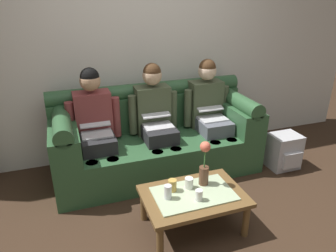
{
  "coord_description": "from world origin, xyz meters",
  "views": [
    {
      "loc": [
        -0.93,
        -1.9,
        1.91
      ],
      "look_at": [
        0.02,
        0.79,
        0.68
      ],
      "focal_mm": 33.4,
      "sensor_mm": 36.0,
      "label": 1
    }
  ],
  "objects_px": {
    "person_left": "(95,123)",
    "cup_near_left": "(172,185)",
    "couch": "(156,139)",
    "person_right": "(209,109)",
    "cup_far_left": "(198,195)",
    "flower_vase": "(204,165)",
    "person_middle": "(155,116)",
    "coffee_table": "(193,198)",
    "backpack_right": "(284,152)",
    "cup_far_center": "(189,183)",
    "cup_near_right": "(168,192)"
  },
  "relations": [
    {
      "from": "cup_far_left",
      "to": "flower_vase",
      "type": "bearing_deg",
      "value": 55.08
    },
    {
      "from": "cup_near_right",
      "to": "cup_far_center",
      "type": "bearing_deg",
      "value": 20.15
    },
    {
      "from": "flower_vase",
      "to": "person_left",
      "type": "bearing_deg",
      "value": 129.02
    },
    {
      "from": "coffee_table",
      "to": "cup_far_center",
      "type": "distance_m",
      "value": 0.13
    },
    {
      "from": "couch",
      "to": "person_middle",
      "type": "height_order",
      "value": "person_middle"
    },
    {
      "from": "person_middle",
      "to": "coffee_table",
      "type": "relative_size",
      "value": 1.43
    },
    {
      "from": "person_left",
      "to": "cup_near_left",
      "type": "distance_m",
      "value": 1.13
    },
    {
      "from": "person_middle",
      "to": "cup_far_center",
      "type": "xyz_separation_m",
      "value": [
        -0.01,
        -0.99,
        -0.25
      ]
    },
    {
      "from": "flower_vase",
      "to": "cup_near_left",
      "type": "xyz_separation_m",
      "value": [
        -0.29,
        -0.01,
        -0.14
      ]
    },
    {
      "from": "person_left",
      "to": "cup_far_left",
      "type": "xyz_separation_m",
      "value": [
        0.65,
        -1.18,
        -0.25
      ]
    },
    {
      "from": "person_right",
      "to": "coffee_table",
      "type": "xyz_separation_m",
      "value": [
        -0.65,
        -1.07,
        -0.36
      ]
    },
    {
      "from": "couch",
      "to": "cup_far_center",
      "type": "xyz_separation_m",
      "value": [
        -0.01,
        -0.99,
        0.03
      ]
    },
    {
      "from": "coffee_table",
      "to": "cup_far_left",
      "type": "distance_m",
      "value": 0.14
    },
    {
      "from": "cup_far_center",
      "to": "backpack_right",
      "type": "height_order",
      "value": "cup_far_center"
    },
    {
      "from": "person_left",
      "to": "cup_far_center",
      "type": "xyz_separation_m",
      "value": [
        0.65,
        -0.99,
        -0.25
      ]
    },
    {
      "from": "person_left",
      "to": "cup_far_center",
      "type": "distance_m",
      "value": 1.21
    },
    {
      "from": "couch",
      "to": "person_right",
      "type": "height_order",
      "value": "person_right"
    },
    {
      "from": "cup_near_left",
      "to": "flower_vase",
      "type": "bearing_deg",
      "value": 1.32
    },
    {
      "from": "cup_far_center",
      "to": "cup_near_left",
      "type": "bearing_deg",
      "value": 176.8
    },
    {
      "from": "person_right",
      "to": "person_middle",
      "type": "bearing_deg",
      "value": -180.0
    },
    {
      "from": "cup_near_left",
      "to": "cup_far_left",
      "type": "bearing_deg",
      "value": -51.67
    },
    {
      "from": "cup_far_center",
      "to": "coffee_table",
      "type": "bearing_deg",
      "value": -84.14
    },
    {
      "from": "person_right",
      "to": "cup_far_left",
      "type": "relative_size",
      "value": 12.89
    },
    {
      "from": "couch",
      "to": "coffee_table",
      "type": "height_order",
      "value": "couch"
    },
    {
      "from": "person_right",
      "to": "cup_near_left",
      "type": "bearing_deg",
      "value": -129.55
    },
    {
      "from": "person_middle",
      "to": "flower_vase",
      "type": "xyz_separation_m",
      "value": [
        0.14,
        -0.98,
        -0.11
      ]
    },
    {
      "from": "cup_far_center",
      "to": "backpack_right",
      "type": "relative_size",
      "value": 0.24
    },
    {
      "from": "couch",
      "to": "cup_near_left",
      "type": "xyz_separation_m",
      "value": [
        -0.16,
        -0.99,
        0.04
      ]
    },
    {
      "from": "person_left",
      "to": "person_right",
      "type": "xyz_separation_m",
      "value": [
        1.31,
        -0.0,
        0.0
      ]
    },
    {
      "from": "couch",
      "to": "coffee_table",
      "type": "distance_m",
      "value": 1.08
    },
    {
      "from": "flower_vase",
      "to": "cup_near_right",
      "type": "relative_size",
      "value": 3.36
    },
    {
      "from": "couch",
      "to": "person_right",
      "type": "xyz_separation_m",
      "value": [
        0.65,
        -0.0,
        0.29
      ]
    },
    {
      "from": "person_right",
      "to": "cup_near_left",
      "type": "height_order",
      "value": "person_right"
    },
    {
      "from": "coffee_table",
      "to": "backpack_right",
      "type": "xyz_separation_m",
      "value": [
        1.41,
        0.6,
        -0.1
      ]
    },
    {
      "from": "person_right",
      "to": "cup_near_left",
      "type": "xyz_separation_m",
      "value": [
        -0.81,
        -0.98,
        -0.25
      ]
    },
    {
      "from": "couch",
      "to": "cup_far_center",
      "type": "height_order",
      "value": "couch"
    },
    {
      "from": "person_middle",
      "to": "person_right",
      "type": "bearing_deg",
      "value": 0.0
    },
    {
      "from": "person_middle",
      "to": "cup_far_left",
      "type": "xyz_separation_m",
      "value": [
        -0.0,
        -1.18,
        -0.26
      ]
    },
    {
      "from": "person_middle",
      "to": "person_right",
      "type": "relative_size",
      "value": 1.0
    },
    {
      "from": "couch",
      "to": "person_right",
      "type": "distance_m",
      "value": 0.71
    },
    {
      "from": "person_left",
      "to": "cup_near_right",
      "type": "xyz_separation_m",
      "value": [
        0.43,
        -1.07,
        -0.24
      ]
    },
    {
      "from": "backpack_right",
      "to": "couch",
      "type": "bearing_deg",
      "value": 161.3
    },
    {
      "from": "cup_far_center",
      "to": "person_left",
      "type": "bearing_deg",
      "value": 123.1
    },
    {
      "from": "person_right",
      "to": "coffee_table",
      "type": "height_order",
      "value": "person_right"
    },
    {
      "from": "couch",
      "to": "person_left",
      "type": "distance_m",
      "value": 0.71
    },
    {
      "from": "flower_vase",
      "to": "cup_near_left",
      "type": "height_order",
      "value": "flower_vase"
    },
    {
      "from": "person_left",
      "to": "coffee_table",
      "type": "xyz_separation_m",
      "value": [
        0.65,
        -1.08,
        -0.36
      ]
    },
    {
      "from": "person_middle",
      "to": "person_right",
      "type": "distance_m",
      "value": 0.65
    },
    {
      "from": "couch",
      "to": "person_left",
      "type": "xyz_separation_m",
      "value": [
        -0.65,
        -0.0,
        0.29
      ]
    },
    {
      "from": "flower_vase",
      "to": "cup_far_center",
      "type": "xyz_separation_m",
      "value": [
        -0.14,
        -0.02,
        -0.14
      ]
    }
  ]
}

